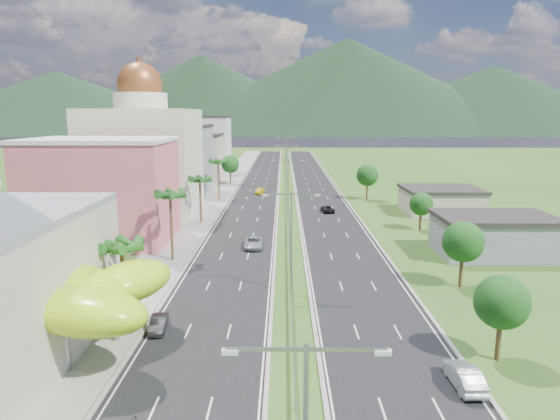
{
  "coord_description": "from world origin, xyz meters",
  "views": [
    {
      "loc": [
        -0.82,
        -41.45,
        19.01
      ],
      "look_at": [
        -1.28,
        21.07,
        7.0
      ],
      "focal_mm": 32.0,
      "sensor_mm": 36.0,
      "label": 1
    }
  ],
  "objects": [
    {
      "name": "ground",
      "position": [
        0.0,
        0.0,
        0.0
      ],
      "size": [
        500.0,
        500.0,
        0.0
      ],
      "primitive_type": "plane",
      "color": "#2D5119",
      "rests_on": "ground"
    },
    {
      "name": "road_left",
      "position": [
        -7.5,
        90.0,
        0.02
      ],
      "size": [
        11.0,
        260.0,
        0.04
      ],
      "primitive_type": "cube",
      "color": "black",
      "rests_on": "ground"
    },
    {
      "name": "road_right",
      "position": [
        7.5,
        90.0,
        0.02
      ],
      "size": [
        11.0,
        260.0,
        0.04
      ],
      "primitive_type": "cube",
      "color": "black",
      "rests_on": "ground"
    },
    {
      "name": "sidewalk_left",
      "position": [
        -17.0,
        90.0,
        0.06
      ],
      "size": [
        7.0,
        260.0,
        0.12
      ],
      "primitive_type": "cube",
      "color": "gray",
      "rests_on": "ground"
    },
    {
      "name": "median_guardrail",
      "position": [
        0.0,
        71.99,
        0.62
      ],
      "size": [
        0.1,
        216.06,
        0.76
      ],
      "color": "gray",
      "rests_on": "ground"
    },
    {
      "name": "streetlight_median_b",
      "position": [
        0.0,
        10.0,
        6.75
      ],
      "size": [
        6.04,
        0.25,
        11.0
      ],
      "color": "gray",
      "rests_on": "ground"
    },
    {
      "name": "streetlight_median_c",
      "position": [
        0.0,
        50.0,
        6.75
      ],
      "size": [
        6.04,
        0.25,
        11.0
      ],
      "color": "gray",
      "rests_on": "ground"
    },
    {
      "name": "streetlight_median_d",
      "position": [
        0.0,
        95.0,
        6.75
      ],
      "size": [
        6.04,
        0.25,
        11.0
      ],
      "color": "gray",
      "rests_on": "ground"
    },
    {
      "name": "streetlight_median_e",
      "position": [
        0.0,
        140.0,
        6.75
      ],
      "size": [
        6.04,
        0.25,
        11.0
      ],
      "color": "gray",
      "rests_on": "ground"
    },
    {
      "name": "lime_canopy",
      "position": [
        -20.0,
        -4.0,
        4.99
      ],
      "size": [
        18.0,
        15.0,
        7.4
      ],
      "color": "#B1DD15",
      "rests_on": "ground"
    },
    {
      "name": "pink_shophouse",
      "position": [
        -28.0,
        32.0,
        7.5
      ],
      "size": [
        20.0,
        15.0,
        15.0
      ],
      "primitive_type": "cube",
      "color": "#D45769",
      "rests_on": "ground"
    },
    {
      "name": "domed_building",
      "position": [
        -28.0,
        55.0,
        11.35
      ],
      "size": [
        20.0,
        20.0,
        28.7
      ],
      "color": "beige",
      "rests_on": "ground"
    },
    {
      "name": "midrise_grey",
      "position": [
        -27.0,
        80.0,
        8.0
      ],
      "size": [
        16.0,
        15.0,
        16.0
      ],
      "primitive_type": "cube",
      "color": "slate",
      "rests_on": "ground"
    },
    {
      "name": "midrise_beige",
      "position": [
        -27.0,
        102.0,
        6.5
      ],
      "size": [
        16.0,
        15.0,
        13.0
      ],
      "primitive_type": "cube",
      "color": "#B1A492",
      "rests_on": "ground"
    },
    {
      "name": "midrise_white",
      "position": [
        -27.0,
        125.0,
        9.0
      ],
      "size": [
        16.0,
        15.0,
        18.0
      ],
      "primitive_type": "cube",
      "color": "silver",
      "rests_on": "ground"
    },
    {
      "name": "shed_near",
      "position": [
        28.0,
        25.0,
        2.5
      ],
      "size": [
        15.0,
        10.0,
        5.0
      ],
      "primitive_type": "cube",
      "color": "slate",
      "rests_on": "ground"
    },
    {
      "name": "shed_far",
      "position": [
        30.0,
        55.0,
        2.2
      ],
      "size": [
        14.0,
        12.0,
        4.4
      ],
      "primitive_type": "cube",
      "color": "#B1A492",
      "rests_on": "ground"
    },
    {
      "name": "palm_tree_b",
      "position": [
        -15.5,
        2.0,
        7.06
      ],
      "size": [
        3.6,
        3.6,
        8.1
      ],
      "color": "#47301C",
      "rests_on": "ground"
    },
    {
      "name": "palm_tree_c",
      "position": [
        -15.5,
        22.0,
        8.5
      ],
      "size": [
        3.6,
        3.6,
        9.6
      ],
      "color": "#47301C",
      "rests_on": "ground"
    },
    {
      "name": "palm_tree_d",
      "position": [
        -15.5,
        45.0,
        7.54
      ],
      "size": [
        3.6,
        3.6,
        8.6
      ],
      "color": "#47301C",
      "rests_on": "ground"
    },
    {
      "name": "palm_tree_e",
      "position": [
        -15.5,
        70.0,
        8.31
      ],
      "size": [
        3.6,
        3.6,
        9.4
      ],
      "color": "#47301C",
      "rests_on": "ground"
    },
    {
      "name": "leafy_tree_lfar",
      "position": [
        -15.5,
        95.0,
        5.58
      ],
      "size": [
        4.9,
        4.9,
        8.05
      ],
      "color": "#47301C",
      "rests_on": "ground"
    },
    {
      "name": "leafy_tree_ra",
      "position": [
        16.0,
        -5.0,
        4.78
      ],
      "size": [
        4.2,
        4.2,
        6.9
      ],
      "color": "#47301C",
      "rests_on": "ground"
    },
    {
      "name": "leafy_tree_rb",
      "position": [
        19.0,
        12.0,
        5.18
      ],
      "size": [
        4.55,
        4.55,
        7.47
      ],
      "color": "#47301C",
      "rests_on": "ground"
    },
    {
      "name": "leafy_tree_rc",
      "position": [
        22.0,
        40.0,
        4.37
      ],
      "size": [
        3.85,
        3.85,
        6.33
      ],
      "color": "#47301C",
      "rests_on": "ground"
    },
    {
      "name": "leafy_tree_rd",
      "position": [
        18.0,
        70.0,
        5.58
      ],
      "size": [
        4.9,
        4.9,
        8.05
      ],
      "color": "#47301C",
      "rests_on": "ground"
    },
    {
      "name": "mountain_ridge",
      "position": [
        60.0,
        450.0,
        0.0
      ],
      "size": [
        860.0,
        140.0,
        90.0
      ],
      "primitive_type": null,
      "color": "black",
      "rests_on": "ground"
    },
    {
      "name": "car_dark_left",
      "position": [
        -11.96,
        0.17,
        0.69
      ],
      "size": [
        1.73,
        4.04,
        1.29
      ],
      "primitive_type": "imported",
      "rotation": [
        0.0,
        0.0,
        0.09
      ],
      "color": "black",
      "rests_on": "road_left"
    },
    {
      "name": "car_silver_mid_left",
      "position": [
        -5.19,
        28.34,
        0.81
      ],
      "size": [
        2.71,
        5.6,
        1.54
      ],
      "primitive_type": "imported",
      "rotation": [
        0.0,
        0.0,
        0.03
      ],
      "color": "#94969B",
      "rests_on": "road_left"
    },
    {
      "name": "car_yellow_far_left",
      "position": [
        -6.56,
        78.16,
        0.74
      ],
      "size": [
        2.64,
        5.04,
        1.39
      ],
      "primitive_type": "imported",
      "rotation": [
        0.0,
        0.0,
        -0.15
      ],
      "color": "gold",
      "rests_on": "road_left"
    },
    {
      "name": "car_silver_right",
      "position": [
        11.95,
        -8.96,
        0.83
      ],
      "size": [
        1.84,
        4.86,
        1.58
      ],
      "primitive_type": "imported",
      "rotation": [
        0.0,
        0.0,
        3.18
      ],
      "color": "#A0A3A7",
      "rests_on": "road_right"
    },
    {
      "name": "car_dark_far_right",
      "position": [
        7.84,
        55.27,
        0.7
      ],
      "size": [
        2.64,
        4.92,
        1.31
      ],
      "primitive_type": "imported",
      "rotation": [
        0.0,
        0.0,
        3.24
      ],
      "color": "black",
      "rests_on": "road_right"
    }
  ]
}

